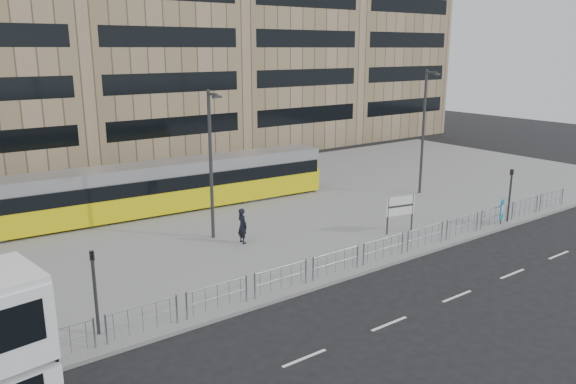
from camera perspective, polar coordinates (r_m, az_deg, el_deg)
ground at (r=25.53m, az=6.78°, el=-8.57°), size 120.00×120.00×0.00m
plaza at (r=34.67m, az=-6.90°, el=-2.21°), size 64.00×24.00×0.15m
kerb at (r=25.54m, az=6.71°, el=-8.38°), size 64.00×0.25×0.17m
building_row at (r=54.35m, az=-18.12°, el=16.87°), size 70.40×18.40×31.20m
pedestrian_barrier at (r=26.83m, az=9.24°, el=-5.26°), size 32.07×0.07×1.10m
road_markings at (r=23.78m, az=15.31°, el=-10.78°), size 62.00×0.12×0.01m
tram at (r=34.57m, az=-15.75°, el=0.06°), size 26.03×4.18×3.06m
station_sign at (r=30.96m, az=11.34°, el=-1.56°), size 1.74×0.45×2.03m
ad_panel at (r=34.17m, az=20.90°, el=-1.70°), size 0.74×0.35×1.46m
pedestrian at (r=28.96m, az=-4.65°, el=-3.43°), size 0.46×0.69×1.86m
traffic_light_west at (r=20.65m, az=-19.09°, el=-8.61°), size 0.20×0.23×3.10m
traffic_light_east at (r=34.62m, az=21.66°, el=0.35°), size 0.19×0.22×3.10m
lamp_post_west at (r=29.09m, az=-7.81°, el=3.34°), size 0.45×1.04×7.77m
lamp_post_east at (r=39.24m, az=13.65°, el=6.41°), size 0.45×1.04×8.44m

